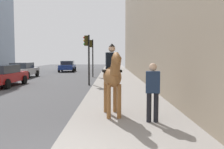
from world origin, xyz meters
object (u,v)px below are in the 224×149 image
(mounted_horse_near, at_px, (112,76))
(car_far_lane, at_px, (2,75))
(pedestrian_greeting, at_px, (153,88))
(car_mid_lane, at_px, (23,70))
(traffic_light_far_curb, at_px, (92,52))
(car_near_lane, at_px, (67,66))
(traffic_light_near_curb, at_px, (88,51))

(mounted_horse_near, height_order, car_far_lane, mounted_horse_near)
(pedestrian_greeting, relative_size, car_mid_lane, 0.38)
(mounted_horse_near, xyz_separation_m, car_mid_lane, (15.76, 8.42, -0.66))
(car_mid_lane, bearing_deg, pedestrian_greeting, -149.50)
(pedestrian_greeting, xyz_separation_m, traffic_light_far_curb, (17.30, 3.08, 1.37))
(mounted_horse_near, distance_m, traffic_light_far_curb, 16.65)
(mounted_horse_near, xyz_separation_m, car_near_lane, (25.48, 5.92, -0.67))
(pedestrian_greeting, xyz_separation_m, car_mid_lane, (16.55, 9.57, -0.35))
(traffic_light_far_curb, bearing_deg, mounted_horse_near, -173.32)
(mounted_horse_near, height_order, traffic_light_near_curb, traffic_light_near_curb)
(car_far_lane, height_order, traffic_light_near_curb, traffic_light_near_curb)
(traffic_light_near_curb, bearing_deg, mounted_horse_near, -169.91)
(car_mid_lane, distance_m, car_far_lane, 7.01)
(mounted_horse_near, height_order, traffic_light_far_curb, traffic_light_far_curb)
(pedestrian_greeting, relative_size, traffic_light_near_curb, 0.48)
(car_mid_lane, height_order, traffic_light_near_curb, traffic_light_near_curb)
(car_mid_lane, xyz_separation_m, traffic_light_far_curb, (0.75, -6.48, 1.72))
(car_mid_lane, xyz_separation_m, traffic_light_near_curb, (-6.31, -6.74, 1.62))
(car_mid_lane, distance_m, traffic_light_far_curb, 6.75)
(mounted_horse_near, xyz_separation_m, traffic_light_near_curb, (9.44, 1.68, 0.96))
(car_near_lane, xyz_separation_m, car_mid_lane, (-9.72, 2.50, 0.01))
(mounted_horse_near, relative_size, car_far_lane, 0.50)
(car_mid_lane, distance_m, traffic_light_near_curb, 9.37)
(mounted_horse_near, bearing_deg, traffic_light_near_curb, -177.15)
(pedestrian_greeting, bearing_deg, car_far_lane, 49.65)
(mounted_horse_near, distance_m, car_near_lane, 26.17)
(pedestrian_greeting, distance_m, traffic_light_near_curb, 10.70)
(pedestrian_greeting, relative_size, car_far_lane, 0.37)
(car_mid_lane, relative_size, traffic_light_far_curb, 1.23)
(pedestrian_greeting, distance_m, car_near_lane, 27.22)
(mounted_horse_near, bearing_deg, traffic_light_far_curb, 179.44)
(car_far_lane, xyz_separation_m, traffic_light_far_curb, (7.68, -5.45, 1.70))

